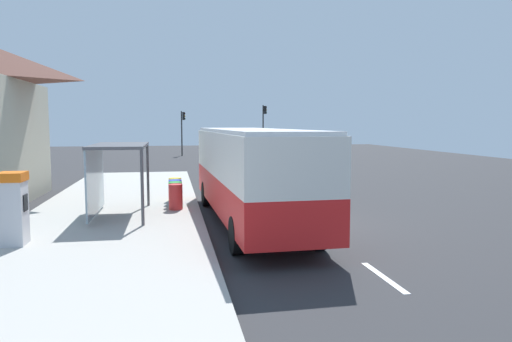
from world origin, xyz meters
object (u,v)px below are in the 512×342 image
bus (251,170)px  recycling_bin_green (175,194)px  ticket_machine (13,208)px  recycling_bin_red (176,197)px  bus_shelter (111,161)px  traffic_light_near_side (264,122)px  traffic_light_far_side (183,126)px  white_van (251,148)px  recycling_bin_blue (175,192)px  recycling_bin_yellow (175,189)px  sedan_near (232,147)px

bus → recycling_bin_green: bearing=130.4°
ticket_machine → recycling_bin_red: 6.34m
recycling_bin_green → bus_shelter: 3.06m
traffic_light_near_side → traffic_light_far_side: traffic_light_near_side is taller
white_van → bus_shelter: 23.98m
white_van → traffic_light_near_side: bearing=73.6°
traffic_light_near_side → traffic_light_far_side: 8.64m
bus_shelter → recycling_bin_green: bearing=35.0°
ticket_machine → traffic_light_near_side: 39.98m
recycling_bin_blue → recycling_bin_yellow: same height
sedan_near → recycling_bin_green: (-6.50, -33.66, -0.14)m
white_van → recycling_bin_red: bearing=-106.6°
recycling_bin_green → recycling_bin_blue: size_ratio=1.00×
white_van → recycling_bin_green: (-6.40, -20.81, -0.69)m
white_van → traffic_light_near_side: (3.30, 11.21, 2.19)m
white_van → recycling_bin_blue: size_ratio=5.50×
sedan_near → traffic_light_far_side: 5.94m
sedan_near → recycling_bin_green: 34.28m
white_van → recycling_bin_yellow: size_ratio=5.50×
bus → recycling_bin_green: bus is taller
ticket_machine → bus_shelter: bearing=61.6°
recycling_bin_yellow → bus_shelter: bus_shelter is taller
ticket_machine → recycling_bin_yellow: (4.28, 6.76, -0.52)m
sedan_near → recycling_bin_red: size_ratio=4.71×
traffic_light_near_side → recycling_bin_red: bearing=-106.5°
recycling_bin_yellow → traffic_light_near_side: bearing=72.4°
traffic_light_near_side → bus_shelter: size_ratio=1.34×
recycling_bin_blue → traffic_light_near_side: 32.91m
bus → recycling_bin_red: bus is taller
traffic_light_far_side → bus_shelter: traffic_light_far_side is taller
white_van → recycling_bin_red: white_van is taller
recycling_bin_red → traffic_light_near_side: 34.25m
recycling_bin_red → bus_shelter: (-2.21, -0.85, 1.44)m
ticket_machine → traffic_light_far_side: (5.38, 38.18, 1.96)m
bus_shelter → traffic_light_far_side: bearing=84.5°
traffic_light_far_side → sedan_near: bearing=8.8°
white_van → traffic_light_far_side: traffic_light_far_side is taller
white_van → recycling_bin_blue: (-6.40, -20.11, -0.69)m
traffic_light_near_side → sedan_near: bearing=152.9°
ticket_machine → recycling_bin_yellow: ticket_machine is taller
bus → recycling_bin_blue: (-2.49, 3.62, -1.19)m
traffic_light_near_side → bus_shelter: 35.65m
ticket_machine → bus_shelter: (2.06, 3.81, 0.93)m
white_van → ticket_machine: (-10.68, -26.17, -0.17)m
sedan_near → traffic_light_far_side: (-5.39, -0.84, 2.34)m
white_van → recycling_bin_green: 21.79m
recycling_bin_green → bus_shelter: (-2.21, -1.55, 1.44)m
recycling_bin_green → traffic_light_far_side: (1.10, 32.82, 2.48)m
recycling_bin_yellow → recycling_bin_red: bearing=-90.0°
recycling_bin_red → bus_shelter: bearing=-159.0°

